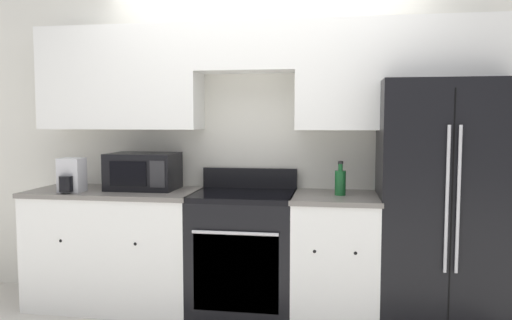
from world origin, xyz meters
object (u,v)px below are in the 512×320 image
refrigerator (440,203)px  microwave (143,171)px  oven_range (244,252)px  bottle (340,182)px

refrigerator → microwave: bearing=179.3°
oven_range → microwave: (-0.82, 0.07, 0.60)m
oven_range → bottle: 0.91m
bottle → refrigerator: bearing=3.1°
oven_range → microwave: microwave is taller
microwave → refrigerator: bearing=-0.7°
oven_range → microwave: bearing=175.3°
microwave → oven_range: bearing=-4.7°
microwave → bottle: bearing=-2.4°
oven_range → refrigerator: 1.49m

